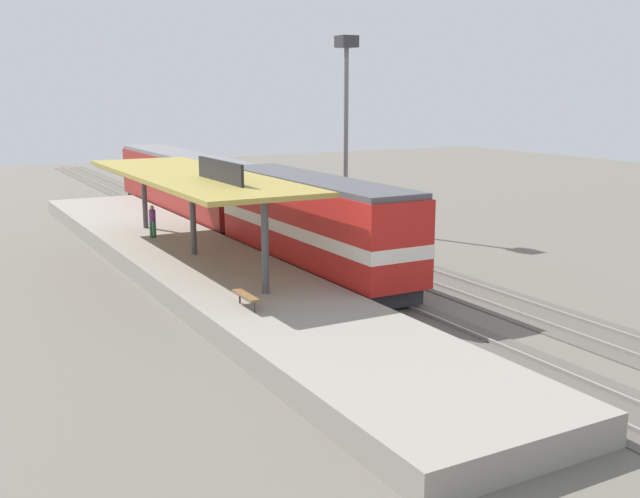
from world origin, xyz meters
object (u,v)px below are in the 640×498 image
passenger_carriage_single (184,185)px  light_mast (346,92)px  person_waiting (152,220)px  locomotive (313,225)px  platform_bench (247,296)px

passenger_carriage_single → light_mast: (7.80, -7.91, 6.08)m
light_mast → person_waiting: size_ratio=6.84×
person_waiting → locomotive: bearing=-58.0°
platform_bench → passenger_carriage_single: size_ratio=0.08×
platform_bench → light_mast: 22.50m
platform_bench → locomotive: 8.71m
locomotive → passenger_carriage_single: 18.00m
passenger_carriage_single → person_waiting: passenger_carriage_single is taller
locomotive → person_waiting: size_ratio=8.44×
light_mast → locomotive: bearing=-127.7°
light_mast → person_waiting: light_mast is taller
passenger_carriage_single → person_waiting: 11.08m
locomotive → passenger_carriage_single: (0.00, 18.00, -0.10)m
platform_bench → passenger_carriage_single: bearing=76.1°
locomotive → person_waiting: bearing=122.0°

